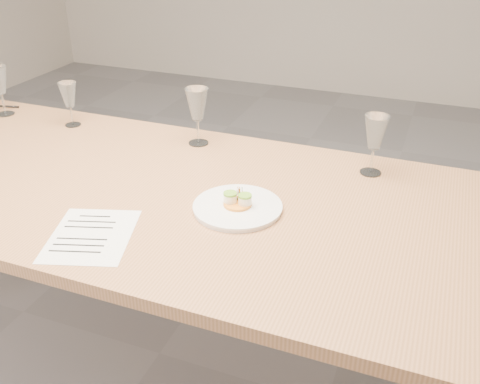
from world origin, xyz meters
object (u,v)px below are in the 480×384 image
at_px(wine_glass_3, 375,134).
at_px(wine_glass_1, 69,96).
at_px(dinner_plate, 238,206).
at_px(ballpoint_pen, 5,106).
at_px(dining_table, 145,202).
at_px(wine_glass_2, 197,106).
at_px(recipe_sheet, 91,235).

bearing_deg(wine_glass_3, wine_glass_1, 179.92).
relative_size(dinner_plate, wine_glass_1, 1.48).
bearing_deg(ballpoint_pen, dinner_plate, -32.30).
relative_size(dining_table, ballpoint_pen, 18.88).
height_order(wine_glass_1, wine_glass_2, wine_glass_2).
distance_m(dining_table, wine_glass_3, 0.79).
height_order(dining_table, wine_glass_2, wine_glass_2).
relative_size(dinner_plate, recipe_sheet, 0.80).
bearing_deg(wine_glass_2, ballpoint_pen, 176.72).
xyz_separation_m(dinner_plate, recipe_sheet, (-0.32, -0.28, -0.01)).
bearing_deg(dinner_plate, wine_glass_3, 50.02).
xyz_separation_m(dinner_plate, wine_glass_2, (-0.32, 0.41, 0.14)).
bearing_deg(wine_glass_1, dining_table, -33.43).
distance_m(ballpoint_pen, wine_glass_1, 0.44).
relative_size(wine_glass_1, wine_glass_2, 0.84).
distance_m(ballpoint_pen, wine_glass_2, 0.99).
height_order(wine_glass_1, wine_glass_3, wine_glass_3).
bearing_deg(ballpoint_pen, wine_glass_1, -22.41).
distance_m(dinner_plate, recipe_sheet, 0.43).
distance_m(dinner_plate, ballpoint_pen, 1.38).
height_order(dining_table, wine_glass_1, wine_glass_1).
xyz_separation_m(dining_table, dinner_plate, (0.35, -0.04, 0.08)).
bearing_deg(dinner_plate, wine_glass_2, 128.10).
distance_m(dining_table, wine_glass_2, 0.43).
height_order(ballpoint_pen, wine_glass_2, wine_glass_2).
distance_m(dinner_plate, wine_glass_3, 0.53).
height_order(dinner_plate, recipe_sheet, dinner_plate).
xyz_separation_m(dining_table, ballpoint_pen, (-0.95, 0.43, 0.07)).
bearing_deg(wine_glass_1, ballpoint_pen, 170.17).
distance_m(dining_table, wine_glass_1, 0.67).
height_order(dining_table, ballpoint_pen, ballpoint_pen).
relative_size(dinner_plate, wine_glass_2, 1.24).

